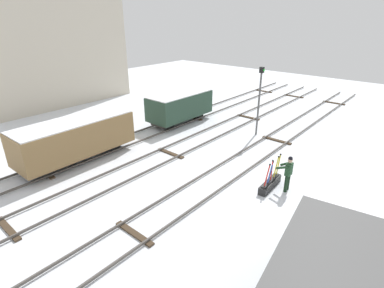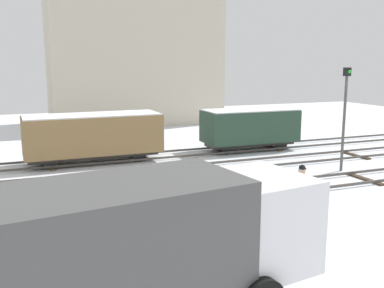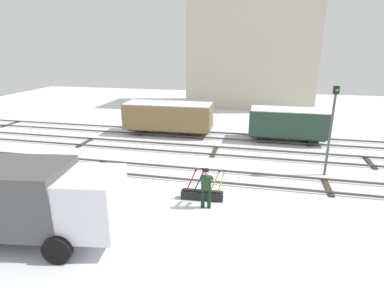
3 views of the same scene
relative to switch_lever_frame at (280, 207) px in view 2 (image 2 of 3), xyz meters
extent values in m
plane|color=silver|center=(-0.37, 2.30, -0.25)|extent=(60.00, 60.00, 0.00)
cube|color=#4C4742|center=(-0.37, 1.58, -0.12)|extent=(44.00, 0.07, 0.10)
cube|color=#4C4742|center=(-0.37, 3.02, -0.12)|extent=(44.00, 0.07, 0.10)
cube|color=#423323|center=(-6.24, 2.30, -0.21)|extent=(0.24, 1.94, 0.08)
cube|color=#423323|center=(5.50, 2.30, -0.21)|extent=(0.24, 1.94, 0.08)
cube|color=#4C4742|center=(-0.37, 5.42, -0.12)|extent=(44.00, 0.07, 0.10)
cube|color=#4C4742|center=(-0.37, 6.86, -0.12)|extent=(44.00, 0.07, 0.10)
cube|color=#423323|center=(-0.37, 6.14, -0.21)|extent=(0.24, 1.94, 0.08)
cube|color=#423323|center=(8.43, 6.14, -0.21)|extent=(0.24, 1.94, 0.08)
cube|color=#4C4742|center=(-0.37, 8.77, -0.12)|extent=(44.00, 0.07, 0.10)
cube|color=#4C4742|center=(-0.37, 10.21, -0.12)|extent=(44.00, 0.07, 0.10)
cube|color=#423323|center=(-6.24, 9.49, -0.21)|extent=(0.24, 1.94, 0.08)
cube|color=#423323|center=(5.50, 9.49, -0.21)|extent=(0.24, 1.94, 0.08)
cube|color=black|center=(-0.01, 0.00, -0.07)|extent=(1.82, 0.45, 0.36)
cube|color=black|center=(-0.01, 0.00, 0.14)|extent=(1.63, 0.28, 0.06)
cylinder|color=red|center=(-0.49, -0.02, 0.59)|extent=(0.46, 0.08, 0.99)
sphere|color=black|center=(-0.28, -0.01, 1.08)|extent=(0.09, 0.09, 0.09)
cylinder|color=#1E47B7|center=(-0.15, -0.01, 0.59)|extent=(0.46, 0.08, 0.99)
sphere|color=black|center=(0.05, 0.00, 1.08)|extent=(0.09, 0.09, 0.09)
cylinder|color=red|center=(0.00, 0.00, 0.63)|extent=(0.08, 0.06, 1.05)
sphere|color=black|center=(0.01, 0.00, 1.16)|extent=(0.09, 0.09, 0.09)
cylinder|color=yellow|center=(0.51, 0.03, 0.60)|extent=(0.43, 0.08, 1.00)
sphere|color=black|center=(0.70, 0.04, 1.09)|extent=(0.09, 0.09, 0.09)
cylinder|color=yellow|center=(0.79, 0.04, 0.62)|extent=(0.31, 0.07, 1.03)
sphere|color=black|center=(0.91, 0.05, 1.13)|extent=(0.09, 0.09, 0.09)
cylinder|color=black|center=(0.14, -0.69, 0.16)|extent=(0.15, 0.15, 0.82)
cylinder|color=black|center=(0.40, -0.68, 0.16)|extent=(0.15, 0.15, 0.82)
cube|color=#1E3D23|center=(0.27, -0.69, 0.85)|extent=(0.39, 0.26, 0.58)
sphere|color=tan|center=(0.27, -0.69, 1.29)|extent=(0.22, 0.22, 0.22)
sphere|color=black|center=(0.27, -0.69, 1.38)|extent=(0.20, 0.20, 0.20)
cylinder|color=#1E3D23|center=(0.05, -0.45, 0.94)|extent=(0.14, 0.55, 0.32)
cylinder|color=#1E3D23|center=(0.47, -0.44, 0.97)|extent=(0.14, 0.53, 0.37)
cube|color=silver|center=(-3.01, -3.73, 1.25)|extent=(2.18, 2.35, 1.90)
cube|color=black|center=(-2.12, -3.60, 1.58)|extent=(0.29, 1.77, 0.76)
cube|color=#4C4C4C|center=(-5.95, -4.15, 1.37)|extent=(4.68, 2.80, 2.14)
cylinder|color=black|center=(-3.86, -2.72, 0.20)|extent=(0.93, 0.37, 0.90)
cylinder|color=#4C4C4C|center=(5.63, 3.88, 1.82)|extent=(0.12, 0.12, 4.15)
cube|color=black|center=(5.63, 3.88, 4.07)|extent=(0.24, 0.24, 0.36)
sphere|color=green|center=(5.63, 3.75, 4.07)|extent=(0.14, 0.14, 0.14)
cube|color=beige|center=(1.05, 22.76, 5.40)|extent=(12.78, 6.23, 11.31)
cube|color=#2D2B28|center=(-4.28, 9.49, 0.15)|extent=(6.03, 1.46, 0.20)
cube|color=olive|center=(-4.28, 9.49, 1.13)|extent=(6.37, 2.36, 1.77)
cube|color=white|center=(-4.28, 9.49, 2.05)|extent=(6.24, 2.27, 0.06)
cylinder|color=black|center=(-6.32, 8.83, 0.10)|extent=(0.70, 0.11, 0.70)
cylinder|color=black|center=(-6.34, 10.06, 0.10)|extent=(0.70, 0.11, 0.70)
cylinder|color=black|center=(-2.21, 8.92, 0.10)|extent=(0.70, 0.11, 0.70)
cylinder|color=black|center=(-2.23, 10.14, 0.10)|extent=(0.70, 0.11, 0.70)
cube|color=#2D2B28|center=(4.13, 9.49, 0.15)|extent=(4.84, 1.31, 0.20)
cube|color=#284233|center=(4.13, 9.49, 1.09)|extent=(5.10, 2.17, 1.68)
cube|color=white|center=(4.13, 9.49, 1.96)|extent=(5.00, 2.08, 0.06)
cylinder|color=black|center=(2.47, 8.91, 0.10)|extent=(0.70, 0.11, 0.70)
cylinder|color=black|center=(2.48, 10.09, 0.10)|extent=(0.70, 0.11, 0.70)
cylinder|color=black|center=(5.77, 8.89, 0.10)|extent=(0.70, 0.11, 0.70)
cylinder|color=black|center=(5.78, 10.06, 0.10)|extent=(0.70, 0.11, 0.70)
camera|label=1|loc=(-11.51, -5.01, 7.19)|focal=27.80mm
camera|label=2|loc=(-7.38, -11.25, 4.45)|focal=41.04mm
camera|label=3|loc=(2.09, -11.81, 6.09)|focal=29.02mm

